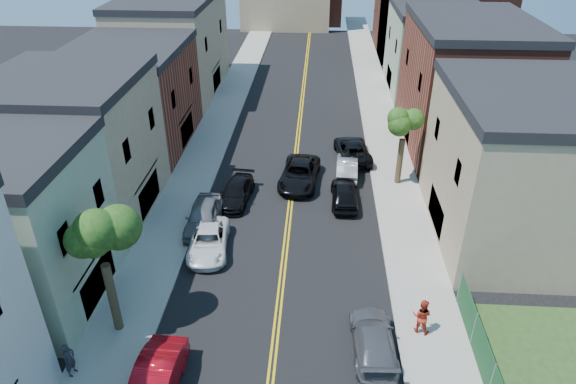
% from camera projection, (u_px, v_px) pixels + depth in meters
% --- Properties ---
extents(sidewalk_left, '(3.20, 100.00, 0.15)m').
position_uv_depth(sidewalk_left, '(215.00, 126.00, 48.13)').
color(sidewalk_left, gray).
rests_on(sidewalk_left, ground).
extents(sidewalk_right, '(3.20, 100.00, 0.15)m').
position_uv_depth(sidewalk_right, '(384.00, 130.00, 47.27)').
color(sidewalk_right, gray).
rests_on(sidewalk_right, ground).
extents(curb_left, '(0.30, 100.00, 0.15)m').
position_uv_depth(curb_left, '(234.00, 126.00, 48.03)').
color(curb_left, gray).
rests_on(curb_left, ground).
extents(curb_right, '(0.30, 100.00, 0.15)m').
position_uv_depth(curb_right, '(365.00, 130.00, 47.36)').
color(curb_right, gray).
rests_on(curb_right, ground).
extents(bldg_left_palegrn, '(9.00, 8.00, 8.50)m').
position_uv_depth(bldg_left_palegrn, '(1.00, 233.00, 25.69)').
color(bldg_left_palegrn, gray).
rests_on(bldg_left_palegrn, ground).
extents(bldg_left_tan_near, '(9.00, 10.00, 9.00)m').
position_uv_depth(bldg_left_tan_near, '(75.00, 151.00, 33.31)').
color(bldg_left_tan_near, '#998466').
rests_on(bldg_left_tan_near, ground).
extents(bldg_left_brick, '(9.00, 12.00, 8.00)m').
position_uv_depth(bldg_left_brick, '(132.00, 100.00, 43.03)').
color(bldg_left_brick, brown).
rests_on(bldg_left_brick, ground).
extents(bldg_left_tan_far, '(9.00, 16.00, 9.50)m').
position_uv_depth(bldg_left_tan_far, '(173.00, 48.00, 54.71)').
color(bldg_left_tan_far, '#998466').
rests_on(bldg_left_tan_far, ground).
extents(bldg_right_tan, '(9.00, 12.00, 9.00)m').
position_uv_depth(bldg_right_tan, '(518.00, 171.00, 30.92)').
color(bldg_right_tan, '#998466').
rests_on(bldg_right_tan, ground).
extents(bldg_right_brick, '(9.00, 14.00, 10.00)m').
position_uv_depth(bldg_right_brick, '(465.00, 87.00, 42.72)').
color(bldg_right_brick, brown).
rests_on(bldg_right_brick, ground).
extents(bldg_right_palegrn, '(9.00, 12.00, 8.50)m').
position_uv_depth(bldg_right_palegrn, '(433.00, 52.00, 55.16)').
color(bldg_right_palegrn, gray).
rests_on(bldg_right_palegrn, ground).
extents(tree_left_mid, '(5.20, 5.20, 9.29)m').
position_uv_depth(tree_left_mid, '(96.00, 221.00, 22.46)').
color(tree_left_mid, '#382D1C').
rests_on(tree_left_mid, sidewalk_left).
extents(tree_right_far, '(4.40, 4.40, 8.03)m').
position_uv_depth(tree_right_far, '(406.00, 112.00, 35.79)').
color(tree_right_far, '#382D1C').
rests_on(tree_right_far, sidewalk_right).
extents(red_sedan, '(1.93, 5.03, 1.64)m').
position_uv_depth(red_sedan, '(154.00, 383.00, 21.95)').
color(red_sedan, '#AB0B16').
rests_on(red_sedan, ground).
extents(white_pickup, '(2.77, 5.19, 1.39)m').
position_uv_depth(white_pickup, '(209.00, 241.00, 31.14)').
color(white_pickup, silver).
rests_on(white_pickup, ground).
extents(grey_car_left, '(2.13, 5.08, 1.72)m').
position_uv_depth(grey_car_left, '(203.00, 216.00, 33.22)').
color(grey_car_left, slate).
rests_on(grey_car_left, ground).
extents(black_car_left, '(2.44, 4.98, 1.39)m').
position_uv_depth(black_car_left, '(236.00, 192.00, 36.21)').
color(black_car_left, black).
rests_on(black_car_left, ground).
extents(grey_car_right, '(2.19, 5.01, 1.43)m').
position_uv_depth(grey_car_right, '(374.00, 340.00, 24.20)').
color(grey_car_right, '#505157').
rests_on(grey_car_right, ground).
extents(black_car_right, '(1.90, 4.61, 1.56)m').
position_uv_depth(black_car_right, '(345.00, 193.00, 35.92)').
color(black_car_right, black).
rests_on(black_car_right, ground).
extents(silver_car_right, '(1.78, 4.58, 1.49)m').
position_uv_depth(silver_car_right, '(347.00, 167.00, 39.49)').
color(silver_car_right, '#9FA0A6').
rests_on(silver_car_right, ground).
extents(dark_car_right_far, '(3.24, 5.88, 1.56)m').
position_uv_depth(dark_car_right_far, '(352.00, 150.00, 42.05)').
color(dark_car_right_far, black).
rests_on(dark_car_right_far, ground).
extents(black_suv_lane, '(3.24, 6.04, 1.61)m').
position_uv_depth(black_suv_lane, '(299.00, 174.00, 38.38)').
color(black_suv_lane, black).
rests_on(black_suv_lane, ground).
extents(pedestrian_left, '(0.53, 0.71, 1.78)m').
position_uv_depth(pedestrian_left, '(69.00, 360.00, 22.78)').
color(pedestrian_left, '#26252D').
rests_on(pedestrian_left, sidewalk_left).
extents(pedestrian_right, '(1.15, 1.03, 1.96)m').
position_uv_depth(pedestrian_right, '(422.00, 316.00, 25.00)').
color(pedestrian_right, '#AD2C1A').
rests_on(pedestrian_right, sidewalk_right).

